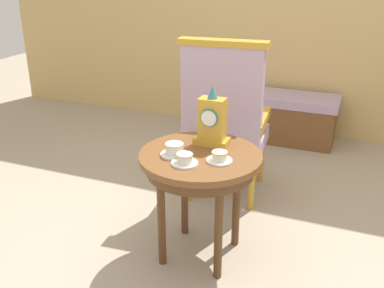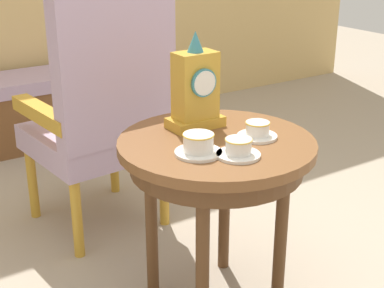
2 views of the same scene
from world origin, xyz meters
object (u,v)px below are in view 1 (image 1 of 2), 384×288
at_px(armchair, 225,119).
at_px(teacup_center, 219,157).
at_px(teacup_left, 174,150).
at_px(teacup_right, 185,160).
at_px(side_table, 201,167).
at_px(mantel_clock, 212,121).
at_px(window_bench, 278,116).

bearing_deg(armchair, teacup_center, -74.33).
distance_m(teacup_left, teacup_right, 0.12).
distance_m(side_table, teacup_left, 0.18).
bearing_deg(mantel_clock, teacup_center, -60.59).
xyz_separation_m(mantel_clock, window_bench, (0.03, 1.81, -0.55)).
height_order(teacup_right, window_bench, teacup_right).
bearing_deg(teacup_left, mantel_clock, 58.44).
height_order(side_table, teacup_right, teacup_right).
relative_size(teacup_right, mantel_clock, 0.41).
xyz_separation_m(teacup_left, armchair, (0.03, 0.76, -0.07)).
distance_m(armchair, window_bench, 1.31).
relative_size(teacup_center, armchair, 0.12).
height_order(teacup_right, mantel_clock, mantel_clock).
bearing_deg(side_table, teacup_left, -148.67).
distance_m(teacup_right, armchair, 0.85).
height_order(teacup_center, window_bench, teacup_center).
height_order(armchair, window_bench, armchair).
bearing_deg(armchair, window_bench, 84.41).
bearing_deg(teacup_center, side_table, 154.22).
height_order(side_table, window_bench, side_table).
bearing_deg(teacup_right, mantel_clock, 82.47).
relative_size(side_table, teacup_right, 4.81).
distance_m(mantel_clock, window_bench, 1.89).
xyz_separation_m(teacup_center, armchair, (-0.21, 0.75, -0.07)).
xyz_separation_m(side_table, teacup_right, (-0.03, -0.16, 0.11)).
bearing_deg(teacup_center, teacup_left, -177.02).
bearing_deg(side_table, armchair, 97.10).
xyz_separation_m(teacup_center, mantel_clock, (-0.11, 0.20, 0.11)).
bearing_deg(teacup_center, mantel_clock, 119.41).
xyz_separation_m(side_table, armchair, (-0.09, 0.69, 0.04)).
distance_m(side_table, teacup_right, 0.19).
bearing_deg(teacup_right, teacup_center, 31.94).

